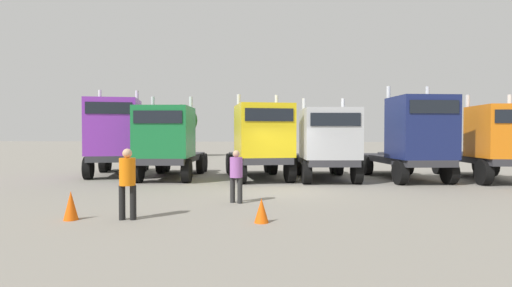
{
  "coord_description": "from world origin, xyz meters",
  "views": [
    {
      "loc": [
        0.57,
        -14.96,
        2.17
      ],
      "look_at": [
        -1.66,
        4.63,
        1.71
      ],
      "focal_mm": 27.38,
      "sensor_mm": 36.0,
      "label": 1
    }
  ],
  "objects_px": {
    "semi_truck_yellow": "(261,140)",
    "traffic_cone_far": "(261,210)",
    "semi_truck_green": "(169,142)",
    "semi_truck_purple": "(116,136)",
    "semi_truck_silver": "(327,143)",
    "visitor_in_hivis": "(127,178)",
    "traffic_cone_mid": "(71,205)",
    "semi_truck_navy": "(413,139)",
    "semi_truck_orange": "(496,142)",
    "visitor_with_camera": "(236,173)"
  },
  "relations": [
    {
      "from": "semi_truck_navy",
      "to": "traffic_cone_far",
      "type": "bearing_deg",
      "value": -44.06
    },
    {
      "from": "semi_truck_purple",
      "to": "semi_truck_yellow",
      "type": "xyz_separation_m",
      "value": [
        7.58,
        -0.75,
        -0.2
      ]
    },
    {
      "from": "semi_truck_green",
      "to": "visitor_in_hivis",
      "type": "distance_m",
      "value": 8.94
    },
    {
      "from": "semi_truck_navy",
      "to": "visitor_in_hivis",
      "type": "bearing_deg",
      "value": -56.29
    },
    {
      "from": "semi_truck_navy",
      "to": "semi_truck_purple",
      "type": "bearing_deg",
      "value": -102.24
    },
    {
      "from": "traffic_cone_far",
      "to": "visitor_with_camera",
      "type": "bearing_deg",
      "value": 111.9
    },
    {
      "from": "semi_truck_silver",
      "to": "visitor_in_hivis",
      "type": "relative_size",
      "value": 3.44
    },
    {
      "from": "traffic_cone_far",
      "to": "semi_truck_silver",
      "type": "bearing_deg",
      "value": 76.36
    },
    {
      "from": "semi_truck_green",
      "to": "traffic_cone_mid",
      "type": "distance_m",
      "value": 9.01
    },
    {
      "from": "semi_truck_silver",
      "to": "semi_truck_orange",
      "type": "height_order",
      "value": "semi_truck_orange"
    },
    {
      "from": "semi_truck_purple",
      "to": "traffic_cone_far",
      "type": "height_order",
      "value": "semi_truck_purple"
    },
    {
      "from": "visitor_in_hivis",
      "to": "traffic_cone_mid",
      "type": "bearing_deg",
      "value": -89.31
    },
    {
      "from": "semi_truck_green",
      "to": "semi_truck_navy",
      "type": "distance_m",
      "value": 11.45
    },
    {
      "from": "semi_truck_orange",
      "to": "traffic_cone_far",
      "type": "relative_size",
      "value": 10.19
    },
    {
      "from": "semi_truck_yellow",
      "to": "semi_truck_silver",
      "type": "height_order",
      "value": "semi_truck_yellow"
    },
    {
      "from": "semi_truck_silver",
      "to": "visitor_in_hivis",
      "type": "distance_m",
      "value": 10.59
    },
    {
      "from": "semi_truck_orange",
      "to": "visitor_with_camera",
      "type": "xyz_separation_m",
      "value": [
        -10.82,
        -6.64,
        -0.85
      ]
    },
    {
      "from": "semi_truck_orange",
      "to": "visitor_with_camera",
      "type": "height_order",
      "value": "semi_truck_orange"
    },
    {
      "from": "semi_truck_purple",
      "to": "semi_truck_orange",
      "type": "xyz_separation_m",
      "value": [
        18.24,
        -0.32,
        -0.27
      ]
    },
    {
      "from": "semi_truck_orange",
      "to": "visitor_in_hivis",
      "type": "bearing_deg",
      "value": -57.68
    },
    {
      "from": "semi_truck_green",
      "to": "semi_truck_navy",
      "type": "height_order",
      "value": "semi_truck_navy"
    },
    {
      "from": "semi_truck_green",
      "to": "semi_truck_silver",
      "type": "height_order",
      "value": "semi_truck_green"
    },
    {
      "from": "semi_truck_purple",
      "to": "traffic_cone_far",
      "type": "xyz_separation_m",
      "value": [
        8.49,
        -9.62,
        -1.78
      ]
    },
    {
      "from": "semi_truck_yellow",
      "to": "visitor_with_camera",
      "type": "relative_size",
      "value": 3.85
    },
    {
      "from": "traffic_cone_mid",
      "to": "semi_truck_yellow",
      "type": "bearing_deg",
      "value": 66.72
    },
    {
      "from": "semi_truck_purple",
      "to": "semi_truck_silver",
      "type": "xyz_separation_m",
      "value": [
        10.65,
        -0.7,
        -0.32
      ]
    },
    {
      "from": "semi_truck_orange",
      "to": "semi_truck_navy",
      "type": "bearing_deg",
      "value": -90.7
    },
    {
      "from": "semi_truck_navy",
      "to": "semi_truck_orange",
      "type": "height_order",
      "value": "semi_truck_navy"
    },
    {
      "from": "semi_truck_purple",
      "to": "traffic_cone_mid",
      "type": "height_order",
      "value": "semi_truck_purple"
    },
    {
      "from": "semi_truck_purple",
      "to": "semi_truck_navy",
      "type": "bearing_deg",
      "value": 71.46
    },
    {
      "from": "semi_truck_navy",
      "to": "semi_truck_silver",
      "type": "bearing_deg",
      "value": -97.04
    },
    {
      "from": "semi_truck_navy",
      "to": "visitor_in_hivis",
      "type": "distance_m",
      "value": 13.27
    },
    {
      "from": "semi_truck_purple",
      "to": "semi_truck_yellow",
      "type": "height_order",
      "value": "semi_truck_purple"
    },
    {
      "from": "semi_truck_green",
      "to": "semi_truck_purple",
      "type": "bearing_deg",
      "value": -113.34
    },
    {
      "from": "semi_truck_green",
      "to": "semi_truck_orange",
      "type": "xyz_separation_m",
      "value": [
        15.09,
        0.67,
        -0.01
      ]
    },
    {
      "from": "semi_truck_silver",
      "to": "semi_truck_navy",
      "type": "relative_size",
      "value": 0.92
    },
    {
      "from": "semi_truck_orange",
      "to": "semi_truck_silver",
      "type": "bearing_deg",
      "value": -90.22
    },
    {
      "from": "semi_truck_silver",
      "to": "traffic_cone_far",
      "type": "bearing_deg",
      "value": -20.82
    },
    {
      "from": "semi_truck_orange",
      "to": "semi_truck_purple",
      "type": "bearing_deg",
      "value": -94.12
    },
    {
      "from": "semi_truck_orange",
      "to": "visitor_in_hivis",
      "type": "height_order",
      "value": "semi_truck_orange"
    },
    {
      "from": "semi_truck_green",
      "to": "semi_truck_silver",
      "type": "distance_m",
      "value": 7.51
    },
    {
      "from": "semi_truck_yellow",
      "to": "semi_truck_silver",
      "type": "distance_m",
      "value": 3.07
    },
    {
      "from": "semi_truck_yellow",
      "to": "traffic_cone_far",
      "type": "xyz_separation_m",
      "value": [
        0.91,
        -8.87,
        -1.58
      ]
    },
    {
      "from": "semi_truck_purple",
      "to": "visitor_in_hivis",
      "type": "xyz_separation_m",
      "value": [
        5.08,
        -9.68,
        -1.03
      ]
    },
    {
      "from": "semi_truck_green",
      "to": "visitor_with_camera",
      "type": "bearing_deg",
      "value": 29.66
    },
    {
      "from": "semi_truck_silver",
      "to": "visitor_with_camera",
      "type": "relative_size",
      "value": 3.74
    },
    {
      "from": "semi_truck_silver",
      "to": "semi_truck_orange",
      "type": "xyz_separation_m",
      "value": [
        7.59,
        0.38,
        0.04
      ]
    },
    {
      "from": "semi_truck_silver",
      "to": "visitor_with_camera",
      "type": "bearing_deg",
      "value": -34.48
    },
    {
      "from": "semi_truck_green",
      "to": "semi_truck_yellow",
      "type": "height_order",
      "value": "semi_truck_yellow"
    },
    {
      "from": "semi_truck_purple",
      "to": "semi_truck_navy",
      "type": "height_order",
      "value": "semi_truck_purple"
    }
  ]
}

